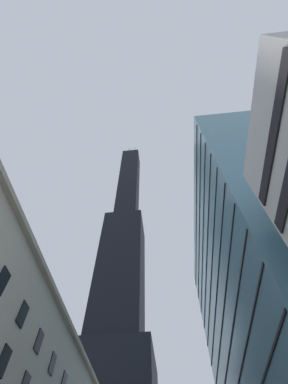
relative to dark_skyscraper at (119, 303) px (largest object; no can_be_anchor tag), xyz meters
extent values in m
cube|color=#B2A893|center=(6.68, -63.24, -46.57)|extent=(0.70, 62.18, 0.60)
cube|color=black|center=(6.48, -75.34, -56.55)|extent=(0.14, 1.40, 2.20)
cube|color=black|center=(6.48, -80.34, -52.35)|extent=(0.14, 1.40, 2.20)
cube|color=black|center=(6.48, -75.34, -52.35)|extent=(0.14, 1.40, 2.20)
cube|color=black|center=(6.48, -70.34, -52.35)|extent=(0.14, 1.40, 2.20)
cube|color=black|center=(6.48, -65.34, -52.35)|extent=(0.14, 1.40, 2.20)
cube|color=black|center=(6.48, -60.34, -52.35)|extent=(0.14, 1.40, 2.20)
cube|color=black|center=(0.00, 0.00, 14.39)|extent=(19.98, 19.98, 70.18)
cube|color=black|center=(0.00, 0.00, 93.34)|extent=(12.84, 12.84, 87.72)
cylinder|color=silver|center=(-2.57, 0.00, 146.88)|extent=(1.20, 1.20, 19.37)
cylinder|color=silver|center=(2.57, 0.00, 146.88)|extent=(1.20, 1.20, 19.37)
cube|color=black|center=(28.38, -90.74, -50.95)|extent=(0.16, 10.39, 1.10)
cube|color=teal|center=(36.41, -58.70, -43.21)|extent=(15.96, 45.56, 51.49)
cube|color=black|center=(28.39, -58.70, -48.95)|extent=(0.12, 44.56, 0.24)
cube|color=black|center=(28.39, -58.70, -44.95)|extent=(0.12, 44.56, 0.24)
cube|color=black|center=(28.39, -58.70, -40.95)|extent=(0.12, 44.56, 0.24)
cube|color=black|center=(28.39, -58.70, -36.95)|extent=(0.12, 44.56, 0.24)
cube|color=black|center=(28.39, -58.70, -32.95)|extent=(0.12, 44.56, 0.24)
cube|color=black|center=(28.39, -58.70, -28.95)|extent=(0.12, 44.56, 0.24)
cube|color=black|center=(28.39, -58.70, -24.95)|extent=(0.12, 44.56, 0.24)
cube|color=black|center=(28.39, -58.70, -20.95)|extent=(0.12, 44.56, 0.24)
camera|label=1|loc=(20.67, -98.21, -67.51)|focal=25.08mm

